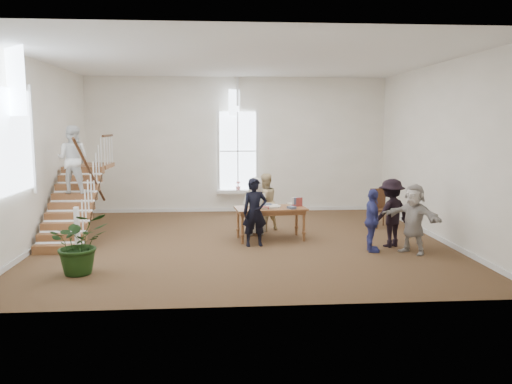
{
  "coord_description": "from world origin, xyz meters",
  "views": [
    {
      "loc": [
        -0.6,
        -12.32,
        2.98
      ],
      "look_at": [
        0.32,
        0.4,
        1.22
      ],
      "focal_mm": 35.0,
      "sensor_mm": 36.0,
      "label": 1
    }
  ],
  "objects": [
    {
      "name": "room_shell",
      "position": [
        -0.0,
        4.39,
        0.4
      ],
      "size": [
        10.49,
        10.0,
        10.0
      ],
      "color": "silver",
      "rests_on": "ground"
    },
    {
      "name": "side_chair",
      "position": [
        3.99,
        1.6,
        0.62
      ],
      "size": [
        0.54,
        0.54,
        1.1
      ],
      "rotation": [
        0.0,
        0.0,
        0.14
      ],
      "color": "#351D0E",
      "rests_on": "ground"
    },
    {
      "name": "person_yellow",
      "position": [
        0.63,
        1.32,
        0.8
      ],
      "size": [
        0.97,
        0.9,
        1.6
      ],
      "primitive_type": "imported",
      "rotation": [
        0.0,
        0.0,
        3.62
      ],
      "color": "#D8BC87",
      "rests_on": "ground"
    },
    {
      "name": "woman_cluster_a",
      "position": [
        2.91,
        -1.18,
        0.74
      ],
      "size": [
        0.47,
        0.9,
        1.48
      ],
      "primitive_type": "imported",
      "rotation": [
        0.0,
        0.0,
        1.44
      ],
      "color": "navy",
      "rests_on": "ground"
    },
    {
      "name": "staircase",
      "position": [
        -4.34,
        0.75,
        1.62
      ],
      "size": [
        1.1,
        4.1,
        2.92
      ],
      "color": "brown",
      "rests_on": "ground"
    },
    {
      "name": "library_table",
      "position": [
        0.68,
        0.22,
        0.75
      ],
      "size": [
        1.88,
        1.11,
        0.9
      ],
      "rotation": [
        0.0,
        0.0,
        0.12
      ],
      "color": "brown",
      "rests_on": "ground"
    },
    {
      "name": "elderly_woman",
      "position": [
        0.33,
        0.82,
        0.78
      ],
      "size": [
        0.84,
        0.63,
        1.56
      ],
      "primitive_type": "imported",
      "rotation": [
        0.0,
        0.0,
        3.33
      ],
      "color": "silver",
      "rests_on": "ground"
    },
    {
      "name": "ground",
      "position": [
        0.0,
        0.0,
        0.0
      ],
      "size": [
        10.0,
        10.0,
        0.0
      ],
      "primitive_type": "plane",
      "color": "#4C301E",
      "rests_on": "ground"
    },
    {
      "name": "woman_cluster_b",
      "position": [
        3.51,
        -0.73,
        0.83
      ],
      "size": [
        1.23,
        1.02,
        1.66
      ],
      "primitive_type": "imported",
      "rotation": [
        0.0,
        0.0,
        3.59
      ],
      "color": "black",
      "rests_on": "ground"
    },
    {
      "name": "police_officer",
      "position": [
        0.23,
        -0.43,
        0.83
      ],
      "size": [
        0.66,
        0.48,
        1.67
      ],
      "primitive_type": "imported",
      "rotation": [
        0.0,
        0.0,
        0.14
      ],
      "color": "black",
      "rests_on": "ground"
    },
    {
      "name": "floor_plant",
      "position": [
        -3.4,
        -2.44,
        0.62
      ],
      "size": [
        1.42,
        1.34,
        1.24
      ],
      "primitive_type": "imported",
      "rotation": [
        0.0,
        0.0,
        0.42
      ],
      "color": "#183210",
      "rests_on": "ground"
    },
    {
      "name": "woman_cluster_c",
      "position": [
        3.81,
        -1.38,
        0.81
      ],
      "size": [
        1.31,
        1.46,
        1.61
      ],
      "primitive_type": "imported",
      "rotation": [
        0.0,
        0.0,
        5.39
      ],
      "color": "#BAB0A7",
      "rests_on": "ground"
    }
  ]
}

